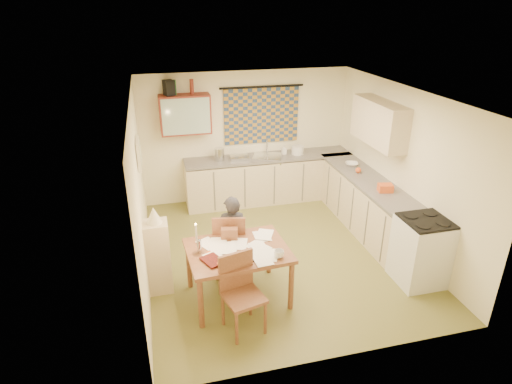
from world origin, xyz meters
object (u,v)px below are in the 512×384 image
object	(u,v)px
counter_back	(270,179)
shelf_stand	(158,257)
stove	(421,251)
chair_far	(230,254)
counter_right	(368,206)
dining_table	(238,273)
person	(232,236)

from	to	relation	value
counter_back	shelf_stand	bearing A→B (deg)	-132.50
counter_back	stove	xyz separation A→B (m)	(1.29, -3.13, 0.03)
chair_far	shelf_stand	world-z (taller)	shelf_stand
counter_right	shelf_stand	size ratio (longest dim) A/B	2.83
chair_far	shelf_stand	bearing A→B (deg)	21.47
dining_table	counter_back	bearing A→B (deg)	63.03
shelf_stand	stove	bearing A→B (deg)	-10.77
stove	chair_far	xyz separation A→B (m)	(-2.54, 0.83, -0.18)
stove	shelf_stand	size ratio (longest dim) A/B	0.94
stove	chair_far	bearing A→B (deg)	161.88
counter_back	dining_table	world-z (taller)	counter_back
chair_far	person	distance (m)	0.31
counter_right	chair_far	bearing A→B (deg)	-164.62
person	counter_back	bearing A→B (deg)	-110.43
counter_right	shelf_stand	xyz separation A→B (m)	(-3.54, -0.85, 0.07)
dining_table	chair_far	distance (m)	0.59
shelf_stand	counter_right	bearing A→B (deg)	13.57
stove	counter_back	bearing A→B (deg)	112.42
chair_far	person	bearing A→B (deg)	164.90
dining_table	person	bearing A→B (deg)	82.73
stove	chair_far	distance (m)	2.68
person	shelf_stand	distance (m)	1.05
stove	shelf_stand	bearing A→B (deg)	169.23
chair_far	stove	bearing A→B (deg)	174.48
dining_table	person	world-z (taller)	person
counter_right	dining_table	distance (m)	2.85
counter_back	person	bearing A→B (deg)	-117.66
counter_right	stove	xyz separation A→B (m)	(-0.00, -1.53, 0.03)
counter_right	shelf_stand	distance (m)	3.64
counter_right	chair_far	size ratio (longest dim) A/B	2.96
dining_table	chair_far	world-z (taller)	chair_far
dining_table	shelf_stand	xyz separation A→B (m)	(-1.00, 0.43, 0.14)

